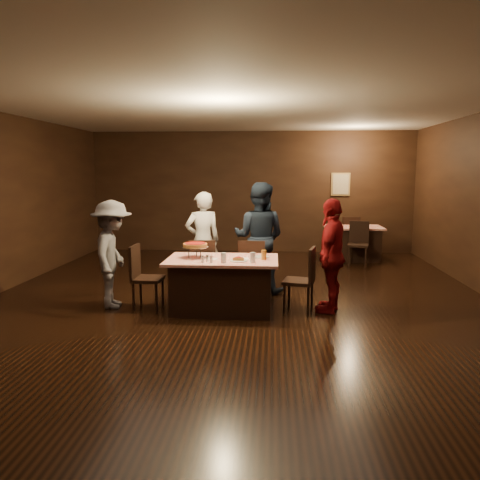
{
  "coord_description": "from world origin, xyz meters",
  "views": [
    {
      "loc": [
        0.55,
        -6.75,
        2.02
      ],
      "look_at": [
        0.06,
        0.14,
        1.0
      ],
      "focal_mm": 35.0,
      "sensor_mm": 36.0,
      "label": 1
    }
  ],
  "objects_px": {
    "main_table": "(222,285)",
    "glass_amber": "(264,255)",
    "back_table": "(353,243)",
    "chair_end_right": "(299,280)",
    "diner_grey_knit": "(112,254)",
    "glass_front_right": "(253,257)",
    "chair_far_left": "(203,268)",
    "chair_back_near": "(358,244)",
    "diner_white_jacket": "(203,241)",
    "pizza_stand": "(195,245)",
    "chair_back_far": "(349,236)",
    "diner_red_shirt": "(332,256)",
    "chair_end_left": "(148,277)",
    "diner_navy_hoodie": "(259,238)",
    "glass_front_left": "(223,258)",
    "plate_empty": "(261,257)",
    "chair_far_right": "(252,268)"
  },
  "relations": [
    {
      "from": "chair_end_left",
      "to": "pizza_stand",
      "type": "relative_size",
      "value": 2.5
    },
    {
      "from": "glass_amber",
      "to": "diner_grey_knit",
      "type": "bearing_deg",
      "value": 176.95
    },
    {
      "from": "back_table",
      "to": "plate_empty",
      "type": "distance_m",
      "value": 4.5
    },
    {
      "from": "chair_end_right",
      "to": "diner_white_jacket",
      "type": "bearing_deg",
      "value": -115.88
    },
    {
      "from": "chair_far_right",
      "to": "chair_back_far",
      "type": "height_order",
      "value": "same"
    },
    {
      "from": "chair_end_right",
      "to": "chair_back_near",
      "type": "xyz_separation_m",
      "value": [
        1.45,
        3.46,
        0.0
      ]
    },
    {
      "from": "chair_end_left",
      "to": "diner_red_shirt",
      "type": "xyz_separation_m",
      "value": [
        2.67,
        0.08,
        0.35
      ]
    },
    {
      "from": "pizza_stand",
      "to": "glass_front_left",
      "type": "relative_size",
      "value": 2.71
    },
    {
      "from": "back_table",
      "to": "chair_end_left",
      "type": "height_order",
      "value": "chair_end_left"
    },
    {
      "from": "main_table",
      "to": "chair_far_right",
      "type": "height_order",
      "value": "chair_far_right"
    },
    {
      "from": "main_table",
      "to": "chair_end_right",
      "type": "xyz_separation_m",
      "value": [
        1.1,
        0.0,
        0.09
      ]
    },
    {
      "from": "diner_navy_hoodie",
      "to": "plate_empty",
      "type": "relative_size",
      "value": 7.36
    },
    {
      "from": "chair_back_far",
      "to": "diner_red_shirt",
      "type": "relative_size",
      "value": 0.58
    },
    {
      "from": "diner_white_jacket",
      "to": "glass_front_right",
      "type": "distance_m",
      "value": 1.79
    },
    {
      "from": "diner_white_jacket",
      "to": "diner_red_shirt",
      "type": "relative_size",
      "value": 1.02
    },
    {
      "from": "chair_far_left",
      "to": "glass_front_right",
      "type": "distance_m",
      "value": 1.36
    },
    {
      "from": "glass_front_right",
      "to": "glass_amber",
      "type": "relative_size",
      "value": 1.0
    },
    {
      "from": "chair_far_left",
      "to": "chair_back_near",
      "type": "height_order",
      "value": "same"
    },
    {
      "from": "chair_end_right",
      "to": "glass_front_left",
      "type": "xyz_separation_m",
      "value": [
        -1.05,
        -0.3,
        0.37
      ]
    },
    {
      "from": "chair_end_right",
      "to": "glass_front_left",
      "type": "bearing_deg",
      "value": -60.88
    },
    {
      "from": "chair_end_right",
      "to": "glass_front_right",
      "type": "distance_m",
      "value": 0.79
    },
    {
      "from": "chair_back_near",
      "to": "glass_amber",
      "type": "bearing_deg",
      "value": -105.63
    },
    {
      "from": "chair_far_left",
      "to": "diner_grey_knit",
      "type": "height_order",
      "value": "diner_grey_knit"
    },
    {
      "from": "chair_end_left",
      "to": "back_table",
      "type": "bearing_deg",
      "value": -39.49
    },
    {
      "from": "diner_white_jacket",
      "to": "plate_empty",
      "type": "relative_size",
      "value": 6.7
    },
    {
      "from": "main_table",
      "to": "glass_amber",
      "type": "height_order",
      "value": "glass_amber"
    },
    {
      "from": "chair_end_right",
      "to": "diner_white_jacket",
      "type": "relative_size",
      "value": 0.57
    },
    {
      "from": "main_table",
      "to": "diner_grey_knit",
      "type": "height_order",
      "value": "diner_grey_knit"
    },
    {
      "from": "chair_back_near",
      "to": "glass_amber",
      "type": "height_order",
      "value": "chair_back_near"
    },
    {
      "from": "back_table",
      "to": "diner_red_shirt",
      "type": "relative_size",
      "value": 0.79
    },
    {
      "from": "chair_end_right",
      "to": "chair_back_near",
      "type": "bearing_deg",
      "value": 170.4
    },
    {
      "from": "diner_white_jacket",
      "to": "pizza_stand",
      "type": "distance_m",
      "value": 1.24
    },
    {
      "from": "main_table",
      "to": "glass_amber",
      "type": "distance_m",
      "value": 0.75
    },
    {
      "from": "diner_white_jacket",
      "to": "glass_front_left",
      "type": "distance_m",
      "value": 1.67
    },
    {
      "from": "chair_far_left",
      "to": "diner_navy_hoodie",
      "type": "xyz_separation_m",
      "value": [
        0.89,
        0.4,
        0.44
      ]
    },
    {
      "from": "diner_navy_hoodie",
      "to": "glass_amber",
      "type": "relative_size",
      "value": 13.13
    },
    {
      "from": "diner_grey_knit",
      "to": "diner_red_shirt",
      "type": "xyz_separation_m",
      "value": [
        3.21,
        0.01,
        0.02
      ]
    },
    {
      "from": "chair_far_left",
      "to": "chair_back_far",
      "type": "relative_size",
      "value": 1.0
    },
    {
      "from": "back_table",
      "to": "chair_end_right",
      "type": "height_order",
      "value": "chair_end_right"
    },
    {
      "from": "diner_white_jacket",
      "to": "diner_navy_hoodie",
      "type": "xyz_separation_m",
      "value": [
        0.97,
        -0.13,
        0.08
      ]
    },
    {
      "from": "chair_far_left",
      "to": "chair_far_right",
      "type": "xyz_separation_m",
      "value": [
        0.8,
        0.0,
        0.0
      ]
    },
    {
      "from": "chair_end_left",
      "to": "chair_back_far",
      "type": "height_order",
      "value": "same"
    },
    {
      "from": "diner_grey_knit",
      "to": "plate_empty",
      "type": "relative_size",
      "value": 6.41
    },
    {
      "from": "chair_far_left",
      "to": "chair_back_near",
      "type": "xyz_separation_m",
      "value": [
        2.95,
        2.71,
        0.0
      ]
    },
    {
      "from": "chair_far_left",
      "to": "chair_back_near",
      "type": "distance_m",
      "value": 4.01
    },
    {
      "from": "chair_end_left",
      "to": "glass_amber",
      "type": "bearing_deg",
      "value": -89.89
    },
    {
      "from": "chair_end_left",
      "to": "diner_white_jacket",
      "type": "relative_size",
      "value": 0.57
    },
    {
      "from": "plate_empty",
      "to": "glass_amber",
      "type": "height_order",
      "value": "glass_amber"
    },
    {
      "from": "chair_back_near",
      "to": "glass_amber",
      "type": "xyz_separation_m",
      "value": [
        -1.95,
        -3.51,
        0.37
      ]
    },
    {
      "from": "chair_far_right",
      "to": "chair_end_right",
      "type": "height_order",
      "value": "same"
    }
  ]
}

